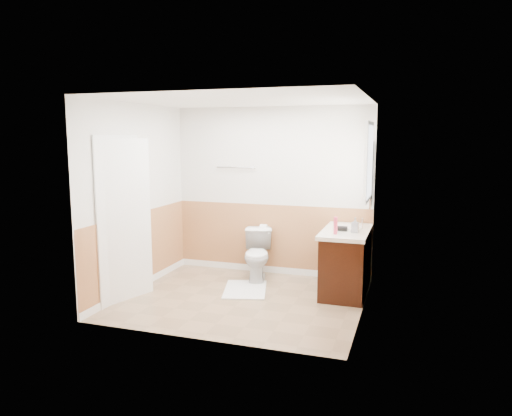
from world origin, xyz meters
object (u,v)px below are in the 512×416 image
(lotion_bottle, at_px, (336,226))
(soap_dispenser, at_px, (355,225))
(bath_mat, at_px, (245,290))
(toilet, at_px, (257,255))
(vanity_cabinet, at_px, (346,263))

(lotion_bottle, xyz_separation_m, soap_dispenser, (0.22, 0.19, -0.01))
(bath_mat, bearing_deg, soap_dispenser, 7.93)
(toilet, relative_size, soap_dispenser, 3.73)
(toilet, bearing_deg, soap_dispenser, -28.52)
(bath_mat, height_order, lotion_bottle, lotion_bottle)
(toilet, height_order, lotion_bottle, lotion_bottle)
(bath_mat, xyz_separation_m, lotion_bottle, (1.20, 0.01, 0.95))
(bath_mat, distance_m, soap_dispenser, 1.71)
(vanity_cabinet, bearing_deg, soap_dispenser, -51.26)
(bath_mat, bearing_deg, toilet, 90.00)
(lotion_bottle, bearing_deg, soap_dispenser, 40.35)
(bath_mat, xyz_separation_m, vanity_cabinet, (1.30, 0.35, 0.39))
(vanity_cabinet, bearing_deg, toilet, 171.63)
(bath_mat, relative_size, soap_dispenser, 4.13)
(toilet, distance_m, soap_dispenser, 1.57)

